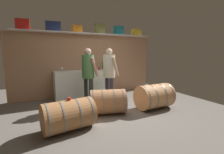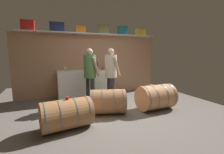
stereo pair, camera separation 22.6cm
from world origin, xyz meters
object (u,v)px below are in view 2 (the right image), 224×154
object	(u,v)px
wine_bottle_dark	(97,66)
winemaker_pouring	(111,70)
toolcase_navy	(57,27)
wine_bottle_green	(106,65)
wine_barrel_flank	(108,101)
toolcase_red	(28,25)
work_cabinet	(85,84)
toolcase_olive	(103,29)
red_funnel	(102,68)
wine_barrel_far	(156,97)
wine_barrel_near	(67,114)
toolcase_teal	(122,31)
visitor_tasting	(90,71)
toolcase_yellow	(141,33)
tasting_cup	(67,98)
toolcase_orange	(81,29)
wine_glass	(65,68)

from	to	relation	value
wine_bottle_dark	winemaker_pouring	world-z (taller)	winemaker_pouring
toolcase_navy	wine_bottle_dark	size ratio (longest dim) A/B	1.30
wine_bottle_green	wine_barrel_flank	bearing A→B (deg)	-108.98
toolcase_red	work_cabinet	size ratio (longest dim) A/B	0.21
toolcase_olive	red_funnel	size ratio (longest dim) A/B	2.97
toolcase_olive	wine_barrel_far	distance (m)	2.88
wine_barrel_near	wine_barrel_flank	world-z (taller)	wine_barrel_flank
toolcase_teal	wine_bottle_dark	bearing A→B (deg)	-158.07
toolcase_olive	wine_bottle_dark	xyz separation A→B (m)	(-0.36, -0.39, -1.21)
toolcase_red	visitor_tasting	bearing A→B (deg)	-32.10
toolcase_yellow	tasting_cup	distance (m)	4.08
work_cabinet	wine_barrel_far	xyz separation A→B (m)	(1.46, -1.78, -0.13)
wine_bottle_green	wine_barrel_far	world-z (taller)	wine_bottle_green
red_funnel	toolcase_navy	bearing A→B (deg)	172.08
toolcase_orange	wine_barrel_near	bearing A→B (deg)	-105.62
toolcase_red	wine_glass	distance (m)	1.60
winemaker_pouring	wine_glass	bearing A→B (deg)	-130.35
toolcase_yellow	visitor_tasting	bearing A→B (deg)	-153.33
toolcase_red	toolcase_yellow	xyz separation A→B (m)	(3.76, 0.00, -0.03)
toolcase_yellow	wine_glass	bearing A→B (deg)	-173.94
wine_barrel_flank	winemaker_pouring	world-z (taller)	winemaker_pouring
toolcase_navy	wine_glass	bearing A→B (deg)	-43.38
work_cabinet	wine_barrel_flank	bearing A→B (deg)	-82.91
toolcase_orange	toolcase_olive	world-z (taller)	toolcase_olive
toolcase_orange	wine_bottle_dark	distance (m)	1.29
work_cabinet	wine_barrel_near	size ratio (longest dim) A/B	1.68
wine_bottle_dark	visitor_tasting	distance (m)	0.72
work_cabinet	wine_barrel_near	bearing A→B (deg)	-111.68
wine_barrel_near	wine_bottle_dark	bearing A→B (deg)	49.75
wine_glass	winemaker_pouring	bearing A→B (deg)	-39.74
wine_bottle_dark	winemaker_pouring	xyz separation A→B (m)	(0.20, -0.74, -0.07)
toolcase_olive	work_cabinet	size ratio (longest dim) A/B	0.19
wine_barrel_near	wine_barrel_far	distance (m)	2.29
wine_bottle_dark	wine_barrel_far	world-z (taller)	wine_bottle_dark
toolcase_navy	wine_barrel_far	xyz separation A→B (m)	(2.23, -2.00, -1.91)
winemaker_pouring	toolcase_orange	bearing A→B (deg)	-152.46
visitor_tasting	wine_bottle_dark	bearing A→B (deg)	136.52
wine_barrel_far	winemaker_pouring	size ratio (longest dim) A/B	0.60
wine_glass	wine_barrel_near	bearing A→B (deg)	-96.07
toolcase_navy	toolcase_olive	world-z (taller)	toolcase_olive
toolcase_teal	wine_barrel_flank	world-z (taller)	toolcase_teal
wine_bottle_green	winemaker_pouring	distance (m)	1.00
wine_bottle_dark	wine_bottle_green	world-z (taller)	wine_bottle_green
toolcase_olive	tasting_cup	world-z (taller)	toolcase_olive
visitor_tasting	wine_barrel_flank	bearing A→B (deg)	2.79
visitor_tasting	toolcase_yellow	bearing A→B (deg)	102.69
toolcase_red	wine_bottle_dark	distance (m)	2.30
wine_bottle_dark	winemaker_pouring	bearing A→B (deg)	-75.20
winemaker_pouring	red_funnel	bearing A→B (deg)	175.96
wine_barrel_flank	tasting_cup	distance (m)	1.13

